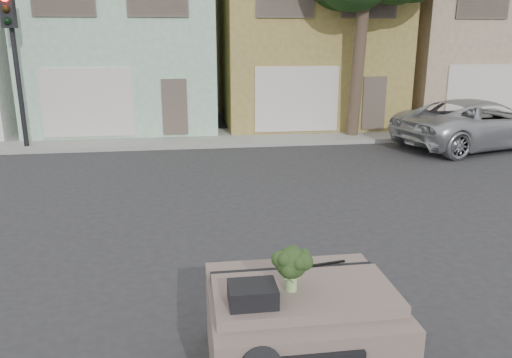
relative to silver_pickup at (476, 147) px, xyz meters
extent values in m
plane|color=#303033|center=(-8.77, -7.92, 0.00)|extent=(120.00, 120.00, 0.00)
cube|color=gray|center=(-8.77, 2.58, 0.07)|extent=(40.00, 3.00, 0.15)
cube|color=#A7D2B4|center=(-12.27, 6.58, 3.77)|extent=(7.20, 8.20, 7.55)
cube|color=olive|center=(-4.77, 6.58, 3.77)|extent=(7.20, 8.20, 7.55)
cube|color=tan|center=(2.73, 6.58, 3.77)|extent=(7.20, 8.20, 7.55)
imported|color=#B8BABF|center=(0.00, 0.00, 0.00)|extent=(6.44, 4.12, 1.65)
cube|color=black|center=(-15.27, 1.58, 2.55)|extent=(0.40, 0.40, 5.10)
cube|color=#173513|center=(-3.77, 1.88, 4.25)|extent=(4.40, 4.00, 8.50)
cube|color=#76635B|center=(-8.77, -10.92, 0.56)|extent=(2.00, 1.80, 1.12)
cube|color=black|center=(-9.35, -11.27, 1.22)|extent=(0.48, 0.38, 0.20)
cube|color=black|center=(-8.49, -10.54, 1.13)|extent=(0.69, 0.15, 0.02)
cube|color=#203315|center=(-8.92, -11.06, 1.37)|extent=(0.56, 0.56, 0.49)
camera|label=1|loc=(-9.94, -15.67, 3.68)|focal=35.00mm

